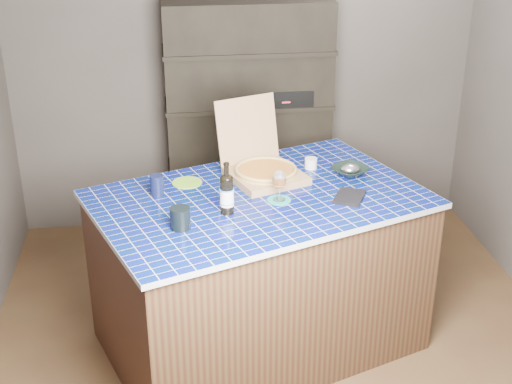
{
  "coord_description": "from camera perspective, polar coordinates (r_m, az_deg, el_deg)",
  "views": [
    {
      "loc": [
        -0.59,
        -3.49,
        2.67
      ],
      "look_at": [
        -0.14,
        0.0,
        1.04
      ],
      "focal_mm": 50.0,
      "sensor_mm": 36.0,
      "label": 1
    }
  ],
  "objects": [
    {
      "name": "bowl",
      "position": [
        4.26,
        7.54,
        1.69
      ],
      "size": [
        0.28,
        0.28,
        0.05
      ],
      "primitive_type": "imported",
      "rotation": [
        0.0,
        0.0,
        0.52
      ],
      "color": "black",
      "rests_on": "kitchen_island"
    },
    {
      "name": "teal_trivet",
      "position": [
        3.91,
        1.86,
        -0.65
      ],
      "size": [
        0.13,
        0.13,
        0.01
      ],
      "primitive_type": "cylinder",
      "color": "#198378",
      "rests_on": "kitchen_island"
    },
    {
      "name": "dvd_case",
      "position": [
        3.97,
        7.5,
        -0.39
      ],
      "size": [
        0.23,
        0.25,
        0.02
      ],
      "primitive_type": "cube",
      "rotation": [
        0.0,
        0.0,
        -0.47
      ],
      "color": "black",
      "rests_on": "kitchen_island"
    },
    {
      "name": "pizza_box",
      "position": [
        4.17,
        0.63,
        1.9
      ],
      "size": [
        0.53,
        0.58,
        0.43
      ],
      "rotation": [
        0.0,
        0.0,
        0.36
      ],
      "color": "#916A4B",
      "rests_on": "kitchen_island"
    },
    {
      "name": "wine_glass",
      "position": [
        3.86,
        1.88,
        0.98
      ],
      "size": [
        0.08,
        0.08,
        0.17
      ],
      "color": "white",
      "rests_on": "teal_trivet"
    },
    {
      "name": "kitchen_island",
      "position": [
        4.19,
        0.25,
        -6.42
      ],
      "size": [
        2.07,
        1.69,
        0.98
      ],
      "rotation": [
        0.0,
        0.0,
        0.36
      ],
      "color": "#412E19",
      "rests_on": "floor"
    },
    {
      "name": "navy_cup",
      "position": [
        3.99,
        -7.94,
        0.54
      ],
      "size": [
        0.07,
        0.07,
        0.12
      ],
      "primitive_type": "cylinder",
      "color": "black",
      "rests_on": "kitchen_island"
    },
    {
      "name": "room",
      "position": [
        3.81,
        2.06,
        3.04
      ],
      "size": [
        3.5,
        3.5,
        3.5
      ],
      "color": "#503C22",
      "rests_on": "ground"
    },
    {
      "name": "shelving_unit",
      "position": [
        5.35,
        -0.58,
        5.65
      ],
      "size": [
        1.2,
        0.41,
        1.8
      ],
      "color": "black",
      "rests_on": "floor"
    },
    {
      "name": "white_jar",
      "position": [
        4.33,
        4.41,
        2.32
      ],
      "size": [
        0.07,
        0.07,
        0.06
      ],
      "primitive_type": "cylinder",
      "color": "silver",
      "rests_on": "kitchen_island"
    },
    {
      "name": "foil_contents",
      "position": [
        4.26,
        7.55,
        1.88
      ],
      "size": [
        0.12,
        0.1,
        0.05
      ],
      "primitive_type": "ellipsoid",
      "color": "#B1B3BD",
      "rests_on": "bowl"
    },
    {
      "name": "mead_bottle",
      "position": [
        3.73,
        -2.35,
        -0.13
      ],
      "size": [
        0.08,
        0.08,
        0.29
      ],
      "color": "black",
      "rests_on": "kitchen_island"
    },
    {
      "name": "tumbler",
      "position": [
        3.61,
        -6.07,
        -2.1
      ],
      "size": [
        0.1,
        0.1,
        0.11
      ],
      "primitive_type": "cylinder",
      "color": "black",
      "rests_on": "kitchen_island"
    },
    {
      "name": "green_trivet",
      "position": [
        4.14,
        -5.53,
        0.76
      ],
      "size": [
        0.17,
        0.17,
        0.01
      ],
      "primitive_type": "cylinder",
      "color": "#6FB226",
      "rests_on": "kitchen_island"
    }
  ]
}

